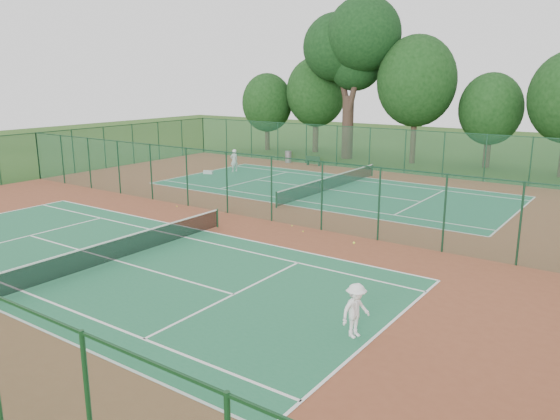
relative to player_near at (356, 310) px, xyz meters
The scene contains 19 objects.
ground 14.80m from the player_near, 140.40° to the left, with size 120.00×120.00×0.00m, color #294D18.
red_pad 14.80m from the player_near, 140.40° to the left, with size 40.00×36.00×0.01m, color brown.
court_near 11.42m from the player_near, behind, with size 23.77×10.97×0.01m, color #216944.
court_far 21.67m from the player_near, 121.72° to the left, with size 23.77×10.97×0.01m, color #216B4A.
fence_north 29.70m from the player_near, 112.55° to the left, with size 40.00×0.09×3.50m.
fence_west 32.78m from the player_near, 163.30° to the left, with size 0.09×36.00×3.50m.
fence_divider 14.80m from the player_near, 140.40° to the left, with size 40.00×0.09×3.50m.
tennis_net_near 11.40m from the player_near, behind, with size 0.10×12.90×0.97m.
tennis_net_far 21.65m from the player_near, 121.72° to the left, with size 0.10×12.90×0.97m.
player_near is the anchor object (origin of this frame).
player_far 29.54m from the player_near, 136.58° to the left, with size 0.66×0.43×1.81m, color silver.
trash_bin 33.82m from the player_near, 127.52° to the left, with size 0.57×0.57×1.03m, color slate.
bench 32.04m from the player_near, 123.82° to the left, with size 1.39×0.52×0.84m.
kit_bag 28.92m from the player_near, 140.88° to the left, with size 0.75×0.28×0.28m, color silver.
stray_ball_a 12.41m from the player_near, 132.41° to the left, with size 0.06×0.06×0.06m, color #C8EB36.
stray_ball_b 11.29m from the player_near, 130.47° to the left, with size 0.07×0.07×0.07m, color #D5E535.
stray_ball_c 18.56m from the player_near, 151.65° to the left, with size 0.07×0.07×0.07m, color yellow.
big_tree 38.00m from the player_near, 118.32° to the left, with size 9.39×6.88×14.43m.
evergreen_row 35.39m from the player_near, 107.92° to the left, with size 39.00×5.00×12.00m, color black, non-canonical shape.
Camera 1 is at (18.04, -22.78, 7.48)m, focal length 35.00 mm.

